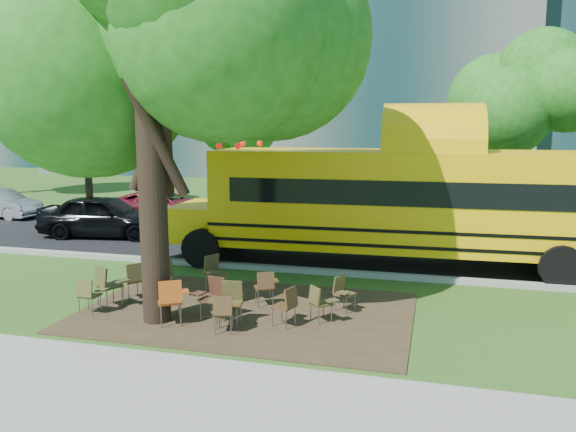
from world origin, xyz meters
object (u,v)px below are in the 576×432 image
(main_tree, at_px, (146,14))
(chair_1, at_px, (108,282))
(chair_9, at_px, (162,271))
(chair_0, at_px, (89,293))
(chair_10, at_px, (214,270))
(bg_car_silver, at_px, (1,204))
(black_car, at_px, (104,216))
(chair_7, at_px, (320,301))
(chair_11, at_px, (266,285))
(chair_8, at_px, (134,277))
(chair_2, at_px, (171,297))
(chair_4, at_px, (224,310))
(chair_3, at_px, (213,294))
(chair_5, at_px, (230,299))
(bg_car_red, at_px, (163,206))
(chair_12, at_px, (343,290))
(chair_6, at_px, (287,302))
(school_bus, at_px, (425,201))

(main_tree, height_order, chair_1, main_tree)
(chair_9, bearing_deg, main_tree, 136.71)
(chair_0, bearing_deg, chair_10, 48.12)
(bg_car_silver, bearing_deg, black_car, -105.11)
(chair_7, distance_m, chair_11, 1.54)
(chair_8, xyz_separation_m, chair_9, (0.31, 0.76, -0.03))
(chair_1, bearing_deg, chair_2, 8.10)
(chair_1, height_order, chair_4, chair_1)
(chair_3, xyz_separation_m, chair_10, (-0.69, 1.76, 0.01))
(main_tree, xyz_separation_m, chair_7, (3.24, 0.75, -5.57))
(chair_5, height_order, chair_7, chair_5)
(chair_5, bearing_deg, chair_0, -3.43)
(bg_car_red, bearing_deg, chair_12, -146.33)
(chair_9, bearing_deg, chair_11, -167.41)
(chair_7, bearing_deg, chair_3, -124.82)
(chair_1, xyz_separation_m, chair_12, (5.01, 1.07, -0.10))
(chair_3, xyz_separation_m, chair_7, (2.17, 0.37, -0.07))
(chair_1, height_order, chair_7, chair_1)
(chair_6, relative_size, chair_9, 0.99)
(chair_2, relative_size, chair_5, 1.08)
(school_bus, bearing_deg, chair_0, -140.36)
(chair_3, relative_size, chair_6, 1.07)
(chair_4, bearing_deg, chair_7, 17.99)
(chair_11, height_order, black_car, black_car)
(chair_5, height_order, chair_9, chair_5)
(chair_12, bearing_deg, chair_2, -31.99)
(school_bus, distance_m, chair_0, 9.06)
(black_car, bearing_deg, main_tree, -149.49)
(chair_0, xyz_separation_m, chair_9, (0.70, 1.94, 0.03))
(chair_1, distance_m, chair_11, 3.45)
(chair_11, bearing_deg, chair_6, -83.14)
(chair_1, bearing_deg, chair_8, 97.27)
(chair_10, relative_size, black_car, 0.20)
(main_tree, height_order, chair_2, main_tree)
(school_bus, distance_m, chair_9, 7.34)
(chair_0, height_order, bg_car_red, bg_car_red)
(main_tree, relative_size, chair_10, 10.58)
(chair_1, distance_m, chair_3, 2.51)
(chair_10, bearing_deg, chair_8, -29.68)
(chair_6, bearing_deg, chair_3, 107.93)
(chair_1, xyz_separation_m, bg_car_red, (-4.06, 10.40, 0.06))
(chair_10, height_order, bg_car_silver, bg_car_silver)
(chair_4, bearing_deg, chair_1, 150.31)
(chair_7, relative_size, bg_car_red, 0.17)
(main_tree, bearing_deg, chair_8, 135.24)
(chair_6, xyz_separation_m, bg_car_silver, (-15.38, 9.64, 0.09))
(chair_3, relative_size, chair_12, 1.15)
(chair_0, bearing_deg, chair_2, -4.01)
(chair_2, distance_m, chair_4, 1.20)
(chair_7, distance_m, black_car, 11.39)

